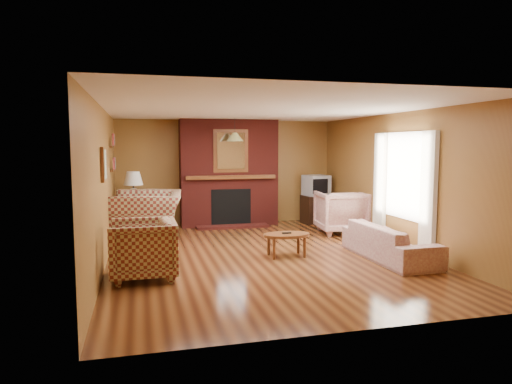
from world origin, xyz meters
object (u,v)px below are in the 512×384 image
object	(u,v)px
plaid_armchair	(143,249)
table_lamp	(133,186)
tv_stand	(316,209)
crt_tv	(316,185)
coffee_table	(287,237)
fireplace	(229,174)
side_table	(134,218)
floral_armchair	(341,212)
floral_sofa	(390,242)
plaid_loveseat	(147,217)

from	to	relation	value
plaid_armchair	table_lamp	size ratio (longest dim) A/B	1.38
tv_stand	crt_tv	size ratio (longest dim) A/B	1.06
coffee_table	crt_tv	xyz separation A→B (m)	(1.70, 2.98, 0.56)
plaid_armchair	table_lamp	bearing A→B (deg)	-177.76
coffee_table	tv_stand	distance (m)	3.44
plaid_armchair	coffee_table	world-z (taller)	plaid_armchair
tv_stand	fireplace	bearing A→B (deg)	171.18
plaid_armchair	side_table	size ratio (longest dim) A/B	1.40
floral_armchair	crt_tv	bearing A→B (deg)	-81.71
floral_sofa	fireplace	bearing A→B (deg)	25.86
floral_armchair	tv_stand	xyz separation A→B (m)	(-0.04, 1.30, -0.12)
crt_tv	fireplace	bearing A→B (deg)	174.70
plaid_loveseat	coffee_table	bearing A→B (deg)	57.46
plaid_loveseat	coffee_table	size ratio (longest dim) A/B	1.88
fireplace	floral_armchair	size ratio (longest dim) A/B	2.49
plaid_loveseat	coffee_table	distance (m)	2.79
floral_armchair	side_table	size ratio (longest dim) A/B	1.51
plaid_armchair	floral_sofa	world-z (taller)	plaid_armchair
floral_sofa	table_lamp	bearing A→B (deg)	50.23
floral_sofa	table_lamp	world-z (taller)	table_lamp
crt_tv	plaid_armchair	bearing A→B (deg)	-137.42
plaid_armchair	coffee_table	size ratio (longest dim) A/B	1.15
coffee_table	tv_stand	size ratio (longest dim) A/B	1.20
side_table	tv_stand	size ratio (longest dim) A/B	0.99
plaid_armchair	floral_armchair	xyz separation A→B (m)	(4.04, 2.38, 0.03)
floral_sofa	tv_stand	distance (m)	3.56
plaid_armchair	crt_tv	world-z (taller)	crt_tv
plaid_armchair	coffee_table	distance (m)	2.40
plaid_loveseat	table_lamp	distance (m)	1.09
side_table	table_lamp	world-z (taller)	table_lamp
fireplace	floral_sofa	world-z (taller)	fireplace
fireplace	table_lamp	xyz separation A→B (m)	(-2.10, -0.53, -0.18)
fireplace	floral_armchair	bearing A→B (deg)	-35.51
floral_sofa	crt_tv	size ratio (longest dim) A/B	3.13
plaid_loveseat	coffee_table	world-z (taller)	plaid_loveseat
plaid_loveseat	crt_tv	size ratio (longest dim) A/B	2.40
floral_sofa	floral_armchair	world-z (taller)	floral_armchair
coffee_table	tv_stand	world-z (taller)	tv_stand
plaid_armchair	floral_armchair	bearing A→B (deg)	120.14
plaid_loveseat	plaid_armchair	size ratio (longest dim) A/B	1.63
fireplace	plaid_loveseat	world-z (taller)	fireplace
plaid_loveseat	fireplace	bearing A→B (deg)	133.67
tv_stand	floral_armchair	bearing A→B (deg)	-92.05
floral_sofa	coffee_table	world-z (taller)	floral_sofa
table_lamp	floral_sofa	bearing A→B (deg)	-38.70
plaid_armchair	floral_armchair	size ratio (longest dim) A/B	0.93
fireplace	side_table	world-z (taller)	fireplace
plaid_loveseat	floral_sofa	world-z (taller)	plaid_loveseat
fireplace	side_table	size ratio (longest dim) A/B	3.76
plaid_loveseat	floral_armchair	bearing A→B (deg)	94.98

